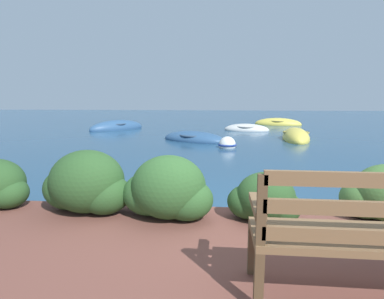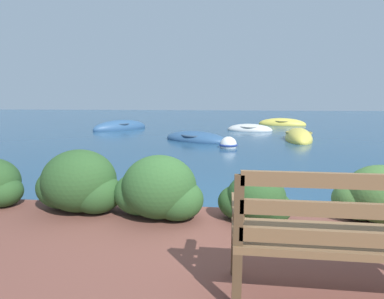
# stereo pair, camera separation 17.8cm
# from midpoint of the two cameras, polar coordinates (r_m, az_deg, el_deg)

# --- Properties ---
(ground_plane) EXTENTS (80.00, 80.00, 0.00)m
(ground_plane) POSITION_cam_midpoint_polar(r_m,az_deg,el_deg) (3.94, 4.71, -13.87)
(ground_plane) COLOR navy
(park_bench) EXTENTS (1.44, 0.48, 0.93)m
(park_bench) POSITION_cam_midpoint_polar(r_m,az_deg,el_deg) (2.27, 29.12, -13.97)
(park_bench) COLOR brown
(park_bench) RESTS_ON patio_terrace
(hedge_clump_left) EXTENTS (1.11, 0.80, 0.75)m
(hedge_clump_left) POSITION_cam_midpoint_polar(r_m,az_deg,el_deg) (3.86, -19.50, -6.28)
(hedge_clump_left) COLOR #284C23
(hedge_clump_left) RESTS_ON patio_terrace
(hedge_clump_centre) EXTENTS (1.06, 0.76, 0.72)m
(hedge_clump_centre) POSITION_cam_midpoint_polar(r_m,az_deg,el_deg) (3.46, -4.97, -7.79)
(hedge_clump_centre) COLOR #2D5628
(hedge_clump_centre) RESTS_ON patio_terrace
(hedge_clump_right) EXTENTS (0.81, 0.58, 0.55)m
(hedge_clump_right) POSITION_cam_midpoint_polar(r_m,az_deg,el_deg) (3.45, 13.34, -9.37)
(hedge_clump_right) COLOR #284C23
(hedge_clump_right) RESTS_ON patio_terrace
(hedge_clump_far_right) EXTENTS (0.94, 0.68, 0.64)m
(hedge_clump_far_right) POSITION_cam_midpoint_polar(r_m,az_deg,el_deg) (3.96, 33.19, -7.66)
(hedge_clump_far_right) COLOR #426B33
(hedge_clump_far_right) RESTS_ON patio_terrace
(rowboat_nearest) EXTENTS (2.87, 2.23, 0.64)m
(rowboat_nearest) POSITION_cam_midpoint_polar(r_m,az_deg,el_deg) (11.41, 1.15, 1.95)
(rowboat_nearest) COLOR #2D517A
(rowboat_nearest) RESTS_ON ground_plane
(rowboat_mid) EXTENTS (1.40, 3.07, 0.79)m
(rowboat_mid) POSITION_cam_midpoint_polar(r_m,az_deg,el_deg) (12.49, 19.99, 2.08)
(rowboat_mid) COLOR #DBC64C
(rowboat_mid) RESTS_ON ground_plane
(rowboat_far) EXTENTS (2.67, 3.02, 0.87)m
(rowboat_far) POSITION_cam_midpoint_polar(r_m,az_deg,el_deg) (16.17, -13.16, 4.00)
(rowboat_far) COLOR #2D517A
(rowboat_far) RESTS_ON ground_plane
(rowboat_outer) EXTENTS (2.44, 1.62, 0.61)m
(rowboat_outer) POSITION_cam_midpoint_polar(r_m,az_deg,el_deg) (15.39, 11.24, 3.73)
(rowboat_outer) COLOR silver
(rowboat_outer) RESTS_ON ground_plane
(rowboat_distant) EXTENTS (2.99, 1.83, 0.76)m
(rowboat_distant) POSITION_cam_midpoint_polar(r_m,az_deg,el_deg) (19.19, 17.01, 4.65)
(rowboat_distant) COLOR #DBC64C
(rowboat_distant) RESTS_ON ground_plane
(mooring_buoy) EXTENTS (0.60, 0.60, 0.55)m
(mooring_buoy) POSITION_cam_midpoint_polar(r_m,az_deg,el_deg) (9.83, 7.45, 0.88)
(mooring_buoy) COLOR white
(mooring_buoy) RESTS_ON ground_plane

